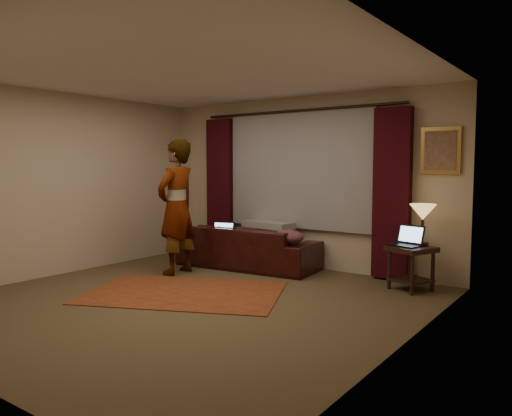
{
  "coord_description": "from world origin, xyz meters",
  "views": [
    {
      "loc": [
        3.93,
        -4.12,
        1.55
      ],
      "look_at": [
        0.1,
        1.2,
        1.0
      ],
      "focal_mm": 35.0,
      "sensor_mm": 36.0,
      "label": 1
    }
  ],
  "objects": [
    {
      "name": "person",
      "position": [
        -1.16,
        1.0,
        0.96
      ],
      "size": [
        0.6,
        0.6,
        1.93
      ],
      "primitive_type": "imported",
      "rotation": [
        0.0,
        0.0,
        -1.5
      ],
      "color": "gray",
      "rests_on": "floor"
    },
    {
      "name": "laptop_sofa",
      "position": [
        -0.92,
        1.7,
        0.56
      ],
      "size": [
        0.44,
        0.46,
        0.25
      ],
      "primitive_type": null,
      "rotation": [
        0.0,
        0.0,
        0.33
      ],
      "color": "black",
      "rests_on": "sofa"
    },
    {
      "name": "laptop_table",
      "position": [
        1.84,
        1.98,
        0.68
      ],
      "size": [
        0.44,
        0.46,
        0.26
      ],
      "primitive_type": null,
      "rotation": [
        0.0,
        0.0,
        -0.23
      ],
      "color": "black",
      "rests_on": "end_table"
    },
    {
      "name": "end_table",
      "position": [
        1.91,
        2.01,
        0.28
      ],
      "size": [
        0.63,
        0.63,
        0.55
      ],
      "primitive_type": "cube",
      "rotation": [
        0.0,
        0.0,
        -0.41
      ],
      "color": "black",
      "rests_on": "floor"
    },
    {
      "name": "ceiling",
      "position": [
        0.0,
        0.0,
        2.6
      ],
      "size": [
        5.0,
        5.0,
        0.02
      ],
      "primitive_type": "cube",
      "color": "silver",
      "rests_on": "ground"
    },
    {
      "name": "wall_right",
      "position": [
        2.5,
        0.0,
        1.3
      ],
      "size": [
        0.02,
        5.0,
        2.6
      ],
      "primitive_type": "cube",
      "color": "#C0AF97",
      "rests_on": "ground"
    },
    {
      "name": "throw_blanket",
      "position": [
        -0.41,
        2.23,
        0.88
      ],
      "size": [
        0.89,
        0.45,
        0.1
      ],
      "primitive_type": "cube",
      "rotation": [
        0.0,
        0.0,
        -0.14
      ],
      "color": "gray",
      "rests_on": "sofa"
    },
    {
      "name": "wall_back",
      "position": [
        0.0,
        2.5,
        1.3
      ],
      "size": [
        5.0,
        0.02,
        2.6
      ],
      "primitive_type": "cube",
      "color": "#C0AF97",
      "rests_on": "ground"
    },
    {
      "name": "sheer_curtain",
      "position": [
        0.0,
        2.44,
        1.5
      ],
      "size": [
        2.5,
        0.05,
        1.8
      ],
      "primitive_type": "cube",
      "color": "gray",
      "rests_on": "wall_back"
    },
    {
      "name": "curtain_rod",
      "position": [
        0.0,
        2.39,
        2.38
      ],
      "size": [
        0.04,
        0.04,
        3.4
      ],
      "primitive_type": "cylinder",
      "color": "black",
      "rests_on": "wall_back"
    },
    {
      "name": "floor",
      "position": [
        0.0,
        0.0,
        -0.01
      ],
      "size": [
        5.0,
        5.0,
        0.01
      ],
      "primitive_type": "cube",
      "color": "brown",
      "rests_on": "ground"
    },
    {
      "name": "clothing_pile",
      "position": [
        0.19,
        1.87,
        0.54
      ],
      "size": [
        0.5,
        0.41,
        0.2
      ],
      "primitive_type": "ellipsoid",
      "rotation": [
        0.0,
        0.0,
        -0.09
      ],
      "color": "brown",
      "rests_on": "sofa"
    },
    {
      "name": "drape_left",
      "position": [
        -1.5,
        2.39,
        1.18
      ],
      "size": [
        0.5,
        0.14,
        2.3
      ],
      "primitive_type": "cube",
      "color": "black",
      "rests_on": "floor"
    },
    {
      "name": "wall_left",
      "position": [
        -2.5,
        0.0,
        1.3
      ],
      "size": [
        0.02,
        5.0,
        2.6
      ],
      "primitive_type": "cube",
      "color": "#C0AF97",
      "rests_on": "ground"
    },
    {
      "name": "picture_frame",
      "position": [
        2.1,
        2.47,
        1.75
      ],
      "size": [
        0.5,
        0.04,
        0.6
      ],
      "primitive_type": "cube",
      "color": "#B2863C",
      "rests_on": "wall_back"
    },
    {
      "name": "tiffany_lamp",
      "position": [
        2.0,
        2.13,
        0.82
      ],
      "size": [
        0.46,
        0.46,
        0.53
      ],
      "primitive_type": null,
      "rotation": [
        0.0,
        0.0,
        -0.63
      ],
      "color": "#9F8147",
      "rests_on": "end_table"
    },
    {
      "name": "sofa",
      "position": [
        -0.59,
        1.94,
        0.44
      ],
      "size": [
        2.25,
        1.14,
        0.88
      ],
      "primitive_type": "imported",
      "rotation": [
        0.0,
        0.0,
        3.24
      ],
      "color": "black",
      "rests_on": "floor"
    },
    {
      "name": "drape_right",
      "position": [
        1.5,
        2.39,
        1.18
      ],
      "size": [
        0.5,
        0.14,
        2.3
      ],
      "primitive_type": "cube",
      "color": "black",
      "rests_on": "floor"
    },
    {
      "name": "area_rug",
      "position": [
        -0.29,
        0.25,
        0.01
      ],
      "size": [
        2.76,
        2.38,
        0.01
      ],
      "primitive_type": "cube",
      "rotation": [
        0.0,
        0.0,
        0.43
      ],
      "color": "brown",
      "rests_on": "floor"
    }
  ]
}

